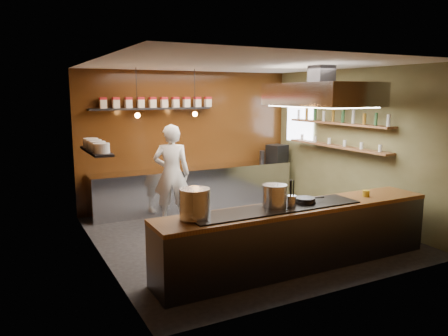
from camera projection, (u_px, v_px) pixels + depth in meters
floor at (244, 235)px, 7.85m from camera, size 5.00×5.00×0.00m
back_wall at (189, 139)px, 9.79m from camera, size 5.00×0.00×5.00m
left_wall at (99, 163)px, 6.47m from camera, size 0.00×5.00×5.00m
right_wall at (353, 145)px, 8.72m from camera, size 0.00×5.00×5.00m
ceiling at (246, 64)px, 7.34m from camera, size 5.00×5.00×0.00m
window_pane at (300, 120)px, 10.12m from camera, size 0.00×1.00×1.00m
prep_counter at (196, 188)px, 9.67m from camera, size 4.60×0.65×0.90m
pass_counter at (299, 236)px, 6.37m from camera, size 4.40×0.72×0.94m
tin_shelf at (152, 109)px, 9.14m from camera, size 2.60×0.26×0.04m
plate_shelf at (96, 151)px, 7.41m from camera, size 0.30×1.40×0.04m
bottle_shelf_upper at (338, 123)px, 8.84m from camera, size 0.26×2.80×0.04m
bottle_shelf_lower at (337, 146)px, 8.92m from camera, size 0.26×2.80×0.04m
extractor_hood at (321, 94)px, 7.66m from camera, size 1.20×2.00×0.72m
pendant_left at (137, 113)px, 8.34m from camera, size 0.10×0.10×0.95m
pendant_right at (195, 112)px, 8.88m from camera, size 0.10×0.10×0.95m
storage_tins at (158, 102)px, 9.18m from camera, size 2.43×0.13×0.22m
plate_stacks at (96, 145)px, 7.39m from camera, size 0.26×1.16×0.16m
bottles at (338, 116)px, 8.82m from camera, size 0.06×2.66×0.24m
wine_glasses at (337, 142)px, 8.91m from camera, size 0.07×2.37×0.13m
stockpot_large at (195, 203)px, 5.57m from camera, size 0.50×0.50×0.39m
stockpot_small at (275, 196)px, 6.11m from camera, size 0.35×0.35×0.32m
utensil_crock at (292, 201)px, 6.13m from camera, size 0.13×0.13×0.16m
frying_pan at (305, 200)px, 6.36m from camera, size 0.49×0.32×0.08m
butter_jar at (366, 193)px, 6.84m from camera, size 0.11×0.11×0.10m
espresso_machine at (277, 153)px, 10.45m from camera, size 0.48×0.47×0.41m
chef at (172, 174)px, 8.50m from camera, size 0.83×0.70×1.94m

